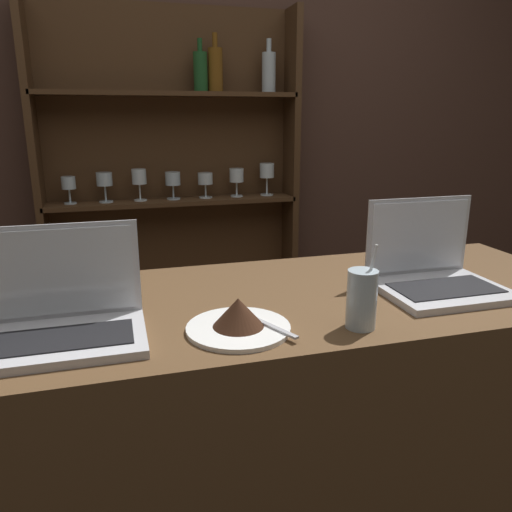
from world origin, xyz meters
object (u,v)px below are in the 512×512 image
Objects in this scene: laptop_near at (57,315)px; water_glass at (362,299)px; laptop_far at (434,271)px; cake_plate at (238,319)px.

laptop_near reaches higher than water_glass.
laptop_far reaches higher than laptop_near.
water_glass is at bearing -10.94° from laptop_near.
laptop_near is 1.54× the size of cake_plate.
laptop_far reaches higher than cake_plate.
water_glass reaches higher than cake_plate.
laptop_near is 0.91m from laptop_far.
laptop_far is at bearing 12.17° from cake_plate.
laptop_near is 0.63m from water_glass.
laptop_far is 0.57m from cake_plate.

